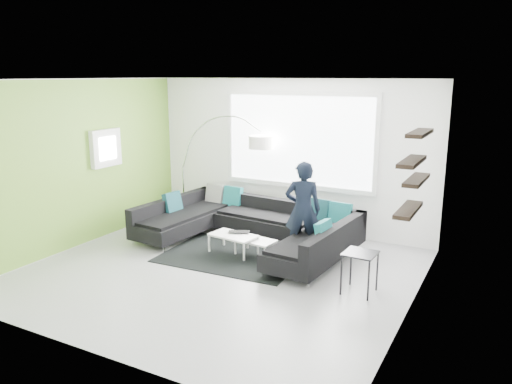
% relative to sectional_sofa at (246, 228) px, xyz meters
% --- Properties ---
extents(ground, '(5.50, 5.50, 0.00)m').
position_rel_sectional_sofa_xyz_m(ground, '(0.20, -1.19, -0.33)').
color(ground, gray).
rests_on(ground, ground).
extents(room_shell, '(5.54, 5.04, 2.82)m').
position_rel_sectional_sofa_xyz_m(room_shell, '(0.23, -0.98, 1.48)').
color(room_shell, white).
rests_on(room_shell, ground).
extents(sectional_sofa, '(3.64, 2.43, 0.75)m').
position_rel_sectional_sofa_xyz_m(sectional_sofa, '(0.00, 0.00, 0.00)').
color(sectional_sofa, black).
rests_on(sectional_sofa, ground).
extents(rug, '(2.28, 1.71, 0.01)m').
position_rel_sectional_sofa_xyz_m(rug, '(0.05, -0.50, -0.32)').
color(rug, black).
rests_on(rug, ground).
extents(coffee_table, '(1.04, 0.69, 0.32)m').
position_rel_sectional_sofa_xyz_m(coffee_table, '(0.17, -0.35, -0.17)').
color(coffee_table, white).
rests_on(coffee_table, ground).
extents(arc_lamp, '(1.99, 0.58, 2.13)m').
position_rel_sectional_sofa_xyz_m(arc_lamp, '(-1.92, 0.88, 0.74)').
color(arc_lamp, silver).
rests_on(arc_lamp, ground).
extents(side_table, '(0.43, 0.43, 0.57)m').
position_rel_sectional_sofa_xyz_m(side_table, '(2.25, -0.91, -0.05)').
color(side_table, black).
rests_on(side_table, ground).
extents(person, '(0.83, 0.77, 1.56)m').
position_rel_sectional_sofa_xyz_m(person, '(1.04, 0.01, 0.45)').
color(person, black).
rests_on(person, ground).
extents(laptop, '(0.52, 0.49, 0.03)m').
position_rel_sectional_sofa_xyz_m(laptop, '(0.04, -0.31, 0.00)').
color(laptop, black).
rests_on(laptop, coffee_table).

